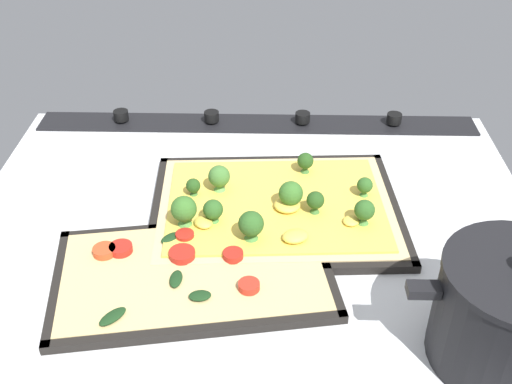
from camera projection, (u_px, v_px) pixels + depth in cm
name	position (u px, v px, depth cm)	size (l,w,h in cm)	color
ground_plane	(252.00, 240.00, 92.68)	(86.38, 72.66, 3.00)	silver
stove_control_panel	(257.00, 122.00, 118.45)	(82.92, 7.00, 2.60)	black
baking_tray_front	(276.00, 211.00, 95.50)	(39.27, 30.94, 1.30)	black
broccoli_pizza	(273.00, 205.00, 94.15)	(36.75, 28.41, 6.04)	#D3B77F
baking_tray_back	(194.00, 276.00, 83.46)	(39.94, 27.52, 1.30)	black
veggie_pizza_back	(191.00, 271.00, 83.21)	(37.19, 24.77, 1.90)	tan
cooking_pot	(512.00, 314.00, 69.01)	(24.23, 17.37, 15.66)	black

